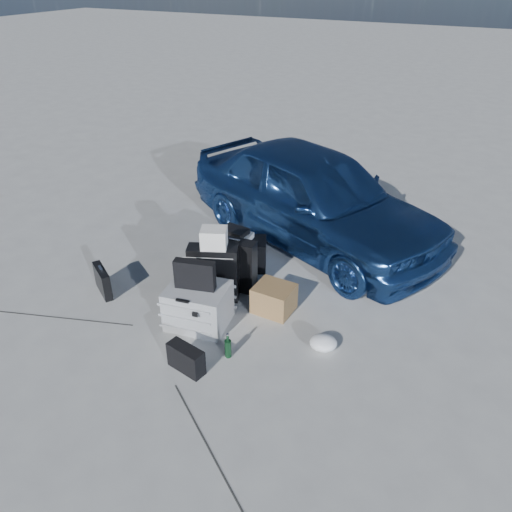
{
  "coord_description": "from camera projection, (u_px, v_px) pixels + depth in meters",
  "views": [
    {
      "loc": [
        2.4,
        -3.34,
        3.34
      ],
      "look_at": [
        0.26,
        0.85,
        0.53
      ],
      "focal_mm": 35.0,
      "sensor_mm": 36.0,
      "label": 1
    }
  ],
  "objects": [
    {
      "name": "messenger_bag",
      "position": [
        186.0,
        359.0,
        4.65
      ],
      "size": [
        0.4,
        0.21,
        0.26
      ],
      "primitive_type": "cube",
      "rotation": [
        0.0,
        0.0,
        -0.19
      ],
      "color": "black",
      "rests_on": "ground"
    },
    {
      "name": "cardboard_box",
      "position": [
        274.0,
        299.0,
        5.44
      ],
      "size": [
        0.42,
        0.37,
        0.31
      ],
      "primitive_type": "cube",
      "rotation": [
        0.0,
        0.0,
        -0.03
      ],
      "color": "olive",
      "rests_on": "ground"
    },
    {
      "name": "plastic_bag",
      "position": [
        323.0,
        343.0,
        4.93
      ],
      "size": [
        0.33,
        0.31,
        0.15
      ],
      "primitive_type": "ellipsoid",
      "rotation": [
        0.0,
        0.0,
        0.34
      ],
      "color": "white",
      "rests_on": "ground"
    },
    {
      "name": "flat_box_black",
      "position": [
        235.0,
        231.0,
        6.07
      ],
      "size": [
        0.33,
        0.25,
        0.07
      ],
      "primitive_type": "cube",
      "rotation": [
        0.0,
        0.0,
        -0.11
      ],
      "color": "black",
      "rests_on": "flat_box_white"
    },
    {
      "name": "laptop_bag",
      "position": [
        195.0,
        275.0,
        5.02
      ],
      "size": [
        0.43,
        0.21,
        0.31
      ],
      "primitive_type": "cube",
      "rotation": [
        0.0,
        0.0,
        0.26
      ],
      "color": "black",
      "rests_on": "pelican_case"
    },
    {
      "name": "ground",
      "position": [
        197.0,
        331.0,
        5.2
      ],
      "size": [
        60.0,
        60.0,
        0.0
      ],
      "primitive_type": "plane",
      "color": "#B1B2AD",
      "rests_on": "ground"
    },
    {
      "name": "car",
      "position": [
        313.0,
        196.0,
        6.59
      ],
      "size": [
        4.08,
        2.85,
        1.29
      ],
      "primitive_type": "imported",
      "rotation": [
        0.0,
        0.0,
        1.18
      ],
      "color": "#275197",
      "rests_on": "ground"
    },
    {
      "name": "duffel_bag",
      "position": [
        235.0,
        254.0,
        6.19
      ],
      "size": [
        0.85,
        0.63,
        0.39
      ],
      "primitive_type": "cube",
      "rotation": [
        0.0,
        0.0,
        0.43
      ],
      "color": "black",
      "rests_on": "ground"
    },
    {
      "name": "green_bottle",
      "position": [
        228.0,
        346.0,
        4.8
      ],
      "size": [
        0.08,
        0.08,
        0.27
      ],
      "primitive_type": "cylinder",
      "rotation": [
        0.0,
        0.0,
        -0.14
      ],
      "color": "black",
      "rests_on": "ground"
    },
    {
      "name": "flat_box_white",
      "position": [
        235.0,
        237.0,
        6.08
      ],
      "size": [
        0.41,
        0.32,
        0.07
      ],
      "primitive_type": "cube",
      "rotation": [
        0.0,
        0.0,
        0.08
      ],
      "color": "silver",
      "rests_on": "duffel_bag"
    },
    {
      "name": "pelican_case",
      "position": [
        198.0,
        306.0,
        5.21
      ],
      "size": [
        0.69,
        0.6,
        0.45
      ],
      "primitive_type": "cube",
      "rotation": [
        0.0,
        0.0,
        0.17
      ],
      "color": "#A1A3A6",
      "rests_on": "ground"
    },
    {
      "name": "suitcase_left",
      "position": [
        235.0,
        265.0,
        5.73
      ],
      "size": [
        0.5,
        0.23,
        0.63
      ],
      "primitive_type": "cube",
      "rotation": [
        0.0,
        0.0,
        0.11
      ],
      "color": "black",
      "rests_on": "ground"
    },
    {
      "name": "briefcase",
      "position": [
        103.0,
        281.0,
        5.72
      ],
      "size": [
        0.4,
        0.3,
        0.32
      ],
      "primitive_type": "cube",
      "rotation": [
        0.0,
        0.0,
        -0.57
      ],
      "color": "black",
      "rests_on": "ground"
    },
    {
      "name": "white_carton",
      "position": [
        214.0,
        238.0,
        5.33
      ],
      "size": [
        0.34,
        0.31,
        0.22
      ],
      "primitive_type": "cube",
      "rotation": [
        0.0,
        0.0,
        0.41
      ],
      "color": "silver",
      "rests_on": "suitcase_right"
    },
    {
      "name": "suitcase_right",
      "position": [
        214.0,
        273.0,
        5.55
      ],
      "size": [
        0.59,
        0.4,
        0.66
      ],
      "primitive_type": "cube",
      "rotation": [
        0.0,
        0.0,
        0.39
      ],
      "color": "black",
      "rests_on": "ground"
    }
  ]
}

